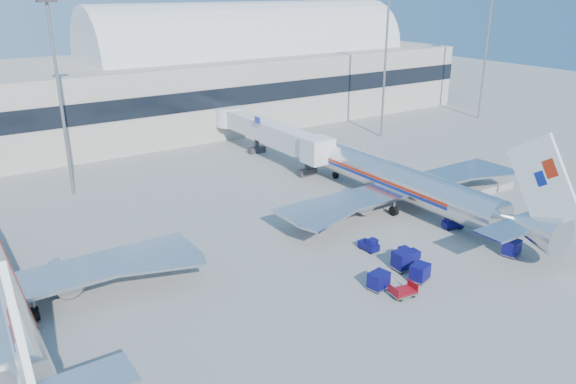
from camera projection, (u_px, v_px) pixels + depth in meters
ground at (363, 243)px, 54.87m from camera, size 260.00×260.00×0.00m
terminal at (67, 94)px, 88.77m from camera, size 170.00×28.15×21.00m
airliner_main at (406, 183)px, 62.60m from camera, size 32.00×37.26×12.07m
jetbridge_near at (264, 130)px, 81.50m from camera, size 4.40×27.50×6.25m
mast_west at (56, 70)px, 62.68m from camera, size 2.00×1.20×22.60m
mast_east at (386, 45)px, 88.83m from camera, size 2.00×1.20×22.60m
mast_far_east at (488, 38)px, 101.90m from camera, size 2.00×1.20×22.60m
barrier_near at (469, 197)px, 65.69m from camera, size 3.00×0.55×0.90m
barrier_mid at (487, 191)px, 67.41m from camera, size 3.00×0.55×0.90m
barrier_far at (504, 186)px, 69.14m from camera, size 3.00×0.55×0.90m
tug_lead at (407, 254)px, 51.20m from camera, size 2.22×1.27×1.39m
tug_right at (452, 223)px, 58.03m from camera, size 2.27×1.58×1.34m
tug_left at (369, 245)px, 53.12m from camera, size 1.09×2.05×1.31m
cart_train_a at (404, 260)px, 49.53m from camera, size 2.05×1.60×1.75m
cart_train_b at (420, 272)px, 47.61m from camera, size 2.03×1.77×1.52m
cart_train_c at (379, 280)px, 46.31m from camera, size 1.91×1.59×1.51m
cart_solo_near at (512, 248)px, 52.08m from camera, size 1.99×1.71×1.51m
cart_solo_far at (504, 219)px, 58.43m from camera, size 2.08×1.89×1.50m
cart_open_red at (403, 292)px, 45.33m from camera, size 2.16×1.64×0.54m
ramp_worker at (554, 229)px, 56.06m from camera, size 0.66×0.66×1.55m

